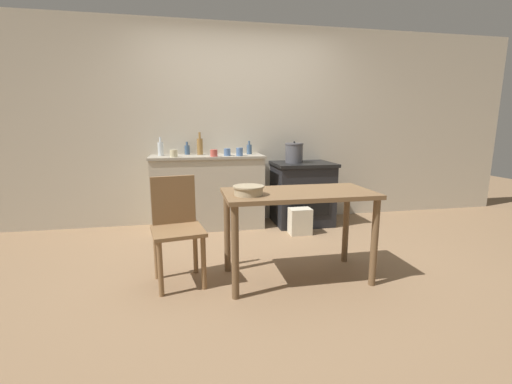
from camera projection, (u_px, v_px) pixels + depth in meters
The scene contains 17 objects.
ground_plane at pixel (266, 263), 3.23m from camera, with size 14.00×14.00×0.00m, color #896B4C.
wall_back at pixel (239, 126), 4.51m from camera, with size 8.00×0.07×2.55m.
counter_cabinet at pixel (208, 192), 4.31m from camera, with size 1.39×0.52×0.92m.
stove at pixel (302, 193), 4.50m from camera, with size 0.76×0.66×0.81m.
work_table at pixel (298, 205), 2.81m from camera, with size 1.22×0.60×0.75m.
chair at pixel (177, 226), 2.79m from camera, with size 0.46×0.46×0.87m.
flour_sack at pixel (300, 221), 4.07m from camera, with size 0.26×0.18×0.31m, color beige.
stock_pot at pixel (294, 153), 4.36m from camera, with size 0.23×0.23×0.27m.
mixing_bowl_large at pixel (248, 190), 2.63m from camera, with size 0.24×0.24×0.07m.
bottle_far_left at pixel (161, 148), 4.18m from camera, with size 0.07×0.07×0.23m.
bottle_left at pixel (249, 149), 4.40m from camera, with size 0.07×0.07×0.17m.
bottle_mid_left at pixel (200, 146), 4.31m from camera, with size 0.07×0.07×0.28m.
bottle_center_left at pixel (187, 150), 4.34m from camera, with size 0.07×0.07×0.16m.
cup_center at pixel (227, 152), 4.17m from camera, with size 0.08×0.08×0.09m, color #4C6B99.
cup_center_right at pixel (240, 152), 4.15m from camera, with size 0.08×0.08×0.10m, color #4C6B99.
cup_mid_right at pixel (174, 153), 3.98m from camera, with size 0.09×0.09×0.09m, color beige.
cup_right at pixel (214, 153), 4.07m from camera, with size 0.09×0.09×0.08m, color #B74C42.
Camera 1 is at (-0.69, -2.97, 1.28)m, focal length 24.00 mm.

